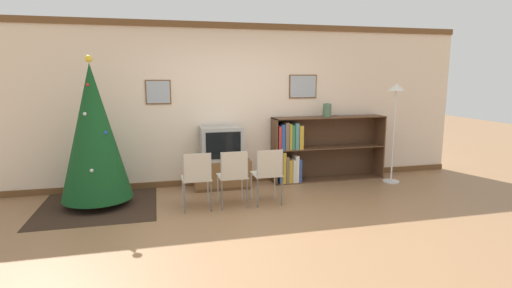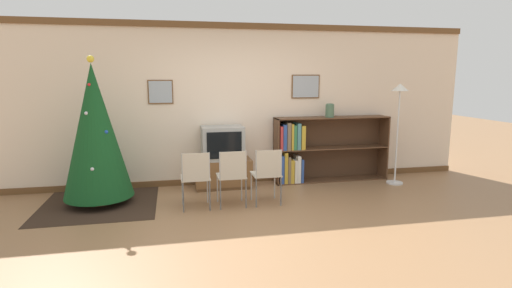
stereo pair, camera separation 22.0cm
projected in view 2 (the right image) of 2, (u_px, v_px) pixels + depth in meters
ground_plane at (261, 227)px, 4.93m from camera, size 24.00×24.00×0.00m
wall_back at (233, 105)px, 6.79m from camera, size 8.48×0.11×2.70m
area_rug at (100, 203)px, 5.84m from camera, size 1.61×1.74×0.01m
christmas_tree at (95, 132)px, 5.66m from camera, size 0.97×0.97×2.11m
tv_console at (223, 173)px, 6.63m from camera, size 0.93×0.47×0.48m
television at (223, 143)px, 6.55m from camera, size 0.68×0.46×0.55m
folding_chair_left at (196, 176)px, 5.49m from camera, size 0.40×0.40×0.82m
folding_chair_center at (232, 175)px, 5.59m from camera, size 0.40×0.40×0.82m
folding_chair_right at (267, 173)px, 5.70m from camera, size 0.40×0.40×0.82m
bookshelf at (310, 150)px, 6.97m from camera, size 2.03×0.36×1.13m
vase at (330, 110)px, 6.86m from camera, size 0.15×0.15×0.24m
standing_lamp at (399, 107)px, 6.68m from camera, size 0.28×0.28×1.71m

